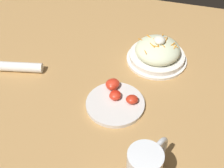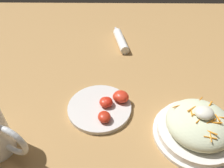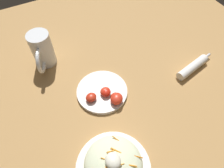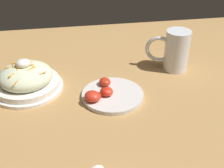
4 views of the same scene
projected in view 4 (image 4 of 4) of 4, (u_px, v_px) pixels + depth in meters
The scene contains 4 objects.
ground_plane at pixel (119, 119), 0.81m from camera, with size 1.43×1.43×0.00m, color #B2844C.
salad_plate at pixel (26, 79), 0.92m from camera, with size 0.22×0.22×0.11m.
beer_mug at pixel (175, 53), 1.02m from camera, with size 0.15×0.09×0.14m.
tomato_plate at pixel (108, 94), 0.89m from camera, with size 0.19×0.19×0.04m.
Camera 4 is at (-0.12, -0.62, 0.52)m, focal length 46.72 mm.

